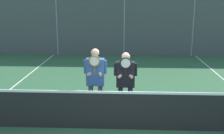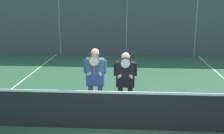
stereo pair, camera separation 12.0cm
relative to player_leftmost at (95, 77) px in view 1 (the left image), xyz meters
The scene contains 11 objects.
ground_plane 1.49m from the player_leftmost, 44.98° to the right, with size 120.00×120.00×0.00m, color #2D5B38.
hill_distant 55.44m from the player_leftmost, 89.28° to the left, with size 102.17×56.76×19.87m.
clubhouse_building 14.96m from the player_leftmost, 89.58° to the left, with size 21.03×5.50×3.43m.
fence_back 8.46m from the player_leftmost, 85.25° to the left, with size 22.37×0.06×3.59m.
tennis_net 1.16m from the player_leftmost, 44.98° to the right, with size 10.64×0.09×1.07m.
court_line_left_sideline 4.14m from the player_leftmost, 144.76° to the left, with size 0.05×16.00×0.01m, color white.
player_leftmost is the anchor object (origin of this frame).
player_center_left 0.79m from the player_leftmost, ahead, with size 0.61×0.34×1.76m.
car_far_left 12.16m from the player_leftmost, 115.31° to the left, with size 4.78×1.91×1.85m.
car_left_of_center 10.83m from the player_leftmost, 88.59° to the left, with size 4.76×2.02×1.77m.
car_center 12.08m from the player_leftmost, 62.24° to the left, with size 4.57×1.91×1.76m.
Camera 1 is at (0.07, -6.30, 3.13)m, focal length 45.00 mm.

